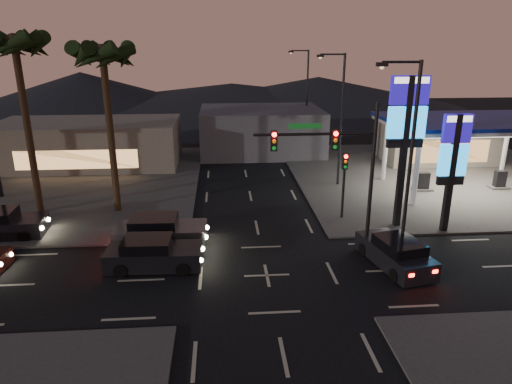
{
  "coord_description": "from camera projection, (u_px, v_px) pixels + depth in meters",
  "views": [
    {
      "loc": [
        -2.07,
        -19.59,
        10.77
      ],
      "look_at": [
        -0.23,
        3.84,
        3.0
      ],
      "focal_mm": 32.0,
      "sensor_mm": 36.0,
      "label": 1
    }
  ],
  "objects": [
    {
      "name": "traffic_signal_mast",
      "position": [
        339.0,
        159.0,
        22.59
      ],
      "size": [
        6.1,
        0.39,
        8.0
      ],
      "color": "black",
      "rests_on": "ground"
    },
    {
      "name": "hill_center",
      "position": [
        232.0,
        95.0,
        78.24
      ],
      "size": [
        60.0,
        60.0,
        4.0
      ],
      "primitive_type": "cone",
      "color": "black",
      "rests_on": "ground"
    },
    {
      "name": "hill_right",
      "position": [
        318.0,
        92.0,
        79.2
      ],
      "size": [
        50.0,
        50.0,
        5.0
      ],
      "primitive_type": "cone",
      "color": "black",
      "rests_on": "ground"
    },
    {
      "name": "gas_station",
      "position": [
        470.0,
        124.0,
        33.03
      ],
      "size": [
        12.2,
        8.2,
        5.47
      ],
      "color": "silver",
      "rests_on": "ground"
    },
    {
      "name": "convenience_store",
      "position": [
        436.0,
        140.0,
        42.66
      ],
      "size": [
        10.0,
        6.0,
        4.0
      ],
      "primitive_type": "cube",
      "color": "#726B5B",
      "rests_on": "ground"
    },
    {
      "name": "ground",
      "position": [
        267.0,
        275.0,
        22.07
      ],
      "size": [
        140.0,
        140.0,
        0.0
      ],
      "primitive_type": "plane",
      "color": "black",
      "rests_on": "ground"
    },
    {
      "name": "streetlight_far",
      "position": [
        305.0,
        93.0,
        47.29
      ],
      "size": [
        2.14,
        0.25,
        10.0
      ],
      "color": "black",
      "rests_on": "ground"
    },
    {
      "name": "car_lane_a_front",
      "position": [
        153.0,
        254.0,
        22.64
      ],
      "size": [
        4.88,
        2.19,
        1.57
      ],
      "color": "black",
      "rests_on": "ground"
    },
    {
      "name": "pylon_sign_tall",
      "position": [
        407.0,
        122.0,
        25.9
      ],
      "size": [
        2.2,
        0.35,
        9.0
      ],
      "color": "black",
      "rests_on": "ground"
    },
    {
      "name": "palm_a",
      "position": [
        104.0,
        65.0,
        27.44
      ],
      "size": [
        4.41,
        4.41,
        10.86
      ],
      "color": "black",
      "rests_on": "ground"
    },
    {
      "name": "building_far_west",
      "position": [
        89.0,
        143.0,
        41.23
      ],
      "size": [
        16.0,
        8.0,
        4.0
      ],
      "primitive_type": "cube",
      "color": "#726B5B",
      "rests_on": "ground"
    },
    {
      "name": "palm_b",
      "position": [
        16.0,
        56.0,
        26.9
      ],
      "size": [
        4.41,
        4.41,
        11.46
      ],
      "color": "black",
      "rests_on": "ground"
    },
    {
      "name": "car_lane_b_front",
      "position": [
        159.0,
        232.0,
        25.15
      ],
      "size": [
        5.21,
        2.3,
        1.68
      ],
      "color": "#4E4E51",
      "rests_on": "ground"
    },
    {
      "name": "pylon_sign_short",
      "position": [
        453.0,
        156.0,
        25.69
      ],
      "size": [
        1.6,
        0.35,
        7.0
      ],
      "color": "black",
      "rests_on": "ground"
    },
    {
      "name": "hill_left",
      "position": [
        82.0,
        91.0,
        76.07
      ],
      "size": [
        40.0,
        40.0,
        6.0
      ],
      "primitive_type": "cone",
      "color": "black",
      "rests_on": "ground"
    },
    {
      "name": "streetlight_mid",
      "position": [
        339.0,
        113.0,
        34.04
      ],
      "size": [
        2.14,
        0.25,
        10.0
      ],
      "color": "black",
      "rests_on": "ground"
    },
    {
      "name": "streetlight_near",
      "position": [
        407.0,
        153.0,
        21.73
      ],
      "size": [
        2.14,
        0.25,
        10.0
      ],
      "color": "black",
      "rests_on": "ground"
    },
    {
      "name": "corner_lot_ne",
      "position": [
        437.0,
        175.0,
        38.39
      ],
      "size": [
        24.0,
        24.0,
        0.12
      ],
      "primitive_type": "cube",
      "color": "#47443F",
      "rests_on": "ground"
    },
    {
      "name": "corner_lot_nw",
      "position": [
        45.0,
        184.0,
        36.01
      ],
      "size": [
        24.0,
        24.0,
        0.12
      ],
      "primitive_type": "cube",
      "color": "#47443F",
      "rests_on": "ground"
    },
    {
      "name": "building_far_mid",
      "position": [
        261.0,
        131.0,
        46.14
      ],
      "size": [
        12.0,
        9.0,
        4.4
      ],
      "primitive_type": "cube",
      "color": "#4C4C51",
      "rests_on": "ground"
    },
    {
      "name": "pedestal_signal",
      "position": [
        344.0,
        175.0,
        28.17
      ],
      "size": [
        0.32,
        0.39,
        4.3
      ],
      "color": "black",
      "rests_on": "ground"
    },
    {
      "name": "suv_station",
      "position": [
        396.0,
        253.0,
        22.78
      ],
      "size": [
        2.88,
        4.91,
        1.54
      ],
      "color": "black",
      "rests_on": "ground"
    }
  ]
}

